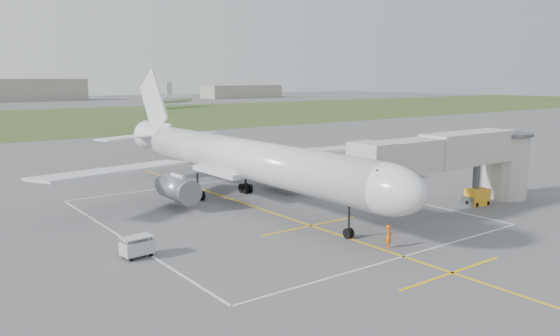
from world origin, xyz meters
TOP-DOWN VIEW (x-y plane):
  - ground at (0.00, 0.00)m, footprint 700.00×700.00m
  - apron_markings at (0.00, -5.82)m, footprint 28.20×60.00m
  - airliner at (-0.00, 0.75)m, footprint 38.93×46.75m
  - jet_bridge at (15.72, -13.50)m, footprint 23.40×5.00m
  - gpu_unit at (17.89, -13.82)m, footprint 2.35×1.82m
  - baggage_cart at (-14.87, -9.11)m, footprint 2.25×1.49m
  - ramp_worker_nose at (0.67, -18.01)m, footprint 0.75×0.68m
  - ramp_worker_wing at (-4.60, 2.89)m, footprint 1.11×0.96m

SIDE VIEW (x-z plane):
  - ground at x=0.00m, z-range 0.00..0.00m
  - apron_markings at x=0.00m, z-range 0.00..0.01m
  - baggage_cart at x=-14.87m, z-range 0.02..1.50m
  - gpu_unit at x=17.89m, z-range -0.01..1.60m
  - ramp_worker_nose at x=0.67m, z-range 0.00..1.71m
  - ramp_worker_wing at x=-4.60m, z-range 0.00..1.94m
  - airliner at x=0.00m, z-range -2.37..11.15m
  - jet_bridge at x=15.72m, z-range 1.14..8.34m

